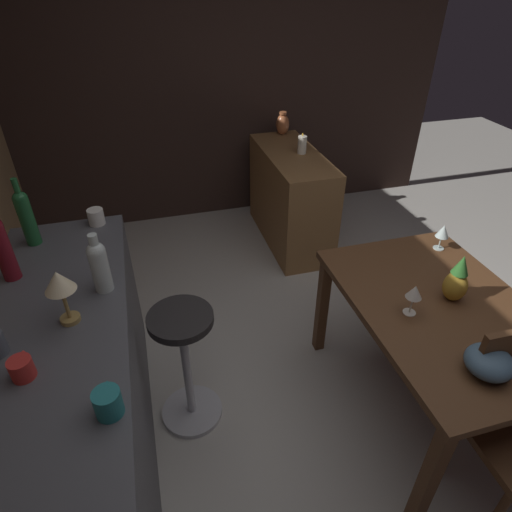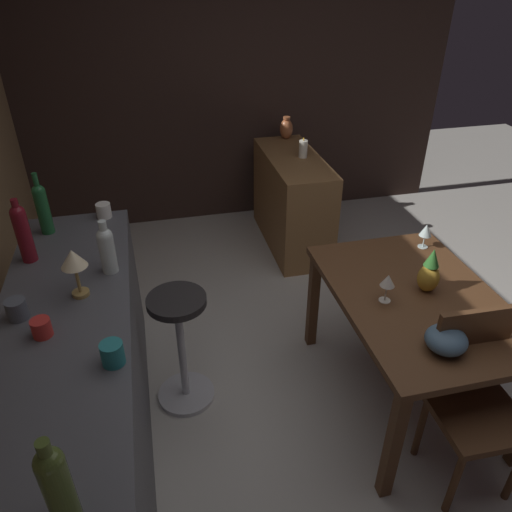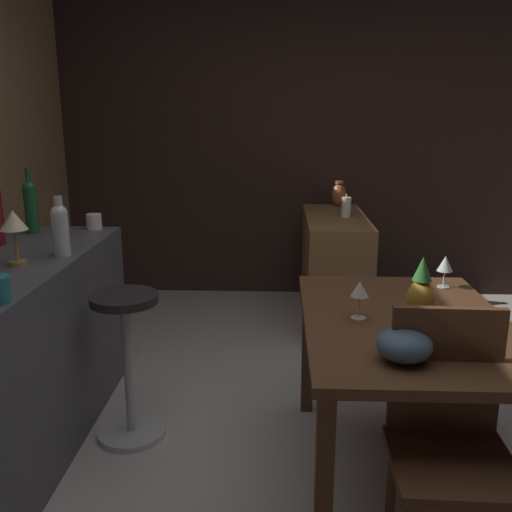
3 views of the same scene
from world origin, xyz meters
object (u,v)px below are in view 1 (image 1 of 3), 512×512
Objects in this scene: counter_lamp at (60,285)px; wine_bottle_green at (26,215)px; wine_glass_left at (443,232)px; cup_teal at (108,403)px; fruit_bowl at (489,362)px; pillar_candle_tall at (302,145)px; sideboard_cabinet at (291,198)px; wine_bottle_ruby at (1,246)px; cup_red at (22,368)px; bar_stool at (186,365)px; vase_copper at (283,124)px; dining_table at (440,320)px; cup_white at (96,217)px; wine_bottle_clear at (99,264)px; wine_glass_right at (414,293)px; pineapple_centerpiece at (457,281)px.

wine_bottle_green is at bearing 18.24° from counter_lamp.
wine_glass_left is 1.97m from cup_teal.
fruit_bowl is 0.52× the size of wine_bottle_green.
fruit_bowl is 1.13× the size of pillar_candle_tall.
wine_bottle_ruby is (-1.33, 1.86, 0.66)m from sideboard_cabinet.
bar_stool is at bearing -58.62° from cup_red.
wine_bottle_ruby reaches higher than vase_copper.
sideboard_cabinet is at bearing 73.67° from pillar_candle_tall.
pillar_candle_tall is (1.02, -1.88, -0.17)m from wine_bottle_green.
dining_table is 6.11× the size of vase_copper.
wine_glass_left reaches higher than dining_table.
cup_teal reaches higher than cup_white.
wine_bottle_ruby is (0.29, 0.72, 0.68)m from bar_stool.
sideboard_cabinet is (1.90, 0.11, -0.24)m from dining_table.
wine_bottle_green reaches higher than counter_lamp.
wine_bottle_ruby is at bearing 63.68° from wine_bottle_clear.
vase_copper is (2.19, -1.65, -0.17)m from counter_lamp.
wine_glass_right is 1.42m from wine_bottle_clear.
cup_white is at bearing 119.86° from pillar_candle_tall.
wine_glass_right is 1.27× the size of cup_teal.
wine_glass_left is 0.61× the size of pineapple_centerpiece.
bar_stool is 2.57× the size of wine_bottle_clear.
cup_teal is (-1.30, -0.07, 0.00)m from cup_white.
wine_bottle_ruby is at bearing 133.03° from vase_copper.
pineapple_centerpiece is at bearing -112.66° from wine_bottle_green.
pineapple_centerpiece reaches higher than sideboard_cabinet.
sideboard_cabinet reaches higher than bar_stool.
cup_teal is (-0.24, -0.29, 0.01)m from cup_red.
wine_bottle_ruby is at bearing 68.03° from bar_stool.
pineapple_centerpiece is 1.90m from cup_red.
pineapple_centerpiece is (-1.86, -0.17, 0.44)m from sideboard_cabinet.
pillar_candle_tall reaches higher than sideboard_cabinet.
wine_glass_left is at bearing -165.28° from sideboard_cabinet.
wine_glass_right is 0.46× the size of wine_bottle_ruby.
bar_stool is at bearing 96.41° from wine_glass_left.
counter_lamp is 2.74m from vase_copper.
wine_bottle_clear reaches higher than fruit_bowl.
pillar_candle_tall is at bearing 1.11° from dining_table.
sideboard_cabinet is at bearing -60.13° from wine_bottle_green.
dining_table is at bearing -176.83° from sideboard_cabinet.
wine_bottle_green is at bearing 111.00° from cup_white.
pillar_candle_tall reaches higher than wine_glass_right.
wine_glass_right is 1.30× the size of cup_white.
wine_bottle_clear is 0.81× the size of wine_bottle_ruby.
wine_glass_left is at bearing -93.05° from wine_bottle_ruby.
wine_bottle_green is at bearing 55.27° from fruit_bowl.
cup_teal is at bearing 150.90° from vase_copper.
wine_bottle_clear is at bearing 142.92° from vase_copper.
cup_red is 3.03m from vase_copper.
wine_bottle_green reaches higher than wine_bottle_ruby.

